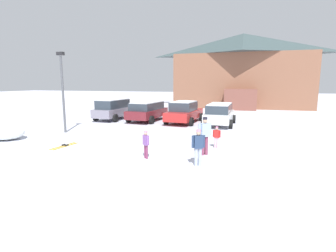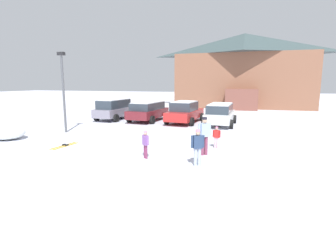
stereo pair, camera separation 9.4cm
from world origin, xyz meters
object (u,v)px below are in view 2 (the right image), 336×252
object	(u,v)px
skier_child_in_purple_jacket	(145,143)
skier_teen_in_navy_coat	(198,145)
parked_red_sedan	(185,112)
parked_grey_wagon	(114,109)
parked_maroon_van	(148,111)
skier_adult_in_blue_parka	(204,134)
plowed_snow_pile	(6,133)
pair_of_skis	(65,146)
lamp_post	(63,88)
skier_child_in_red_jacket	(217,136)
ski_lodge	(243,70)
parked_white_suv	(220,114)

from	to	relation	value
skier_child_in_purple_jacket	skier_teen_in_navy_coat	bearing A→B (deg)	-8.46
parked_red_sedan	skier_child_in_purple_jacket	xyz separation A→B (m)	(0.90, -10.04, -0.20)
parked_grey_wagon	skier_teen_in_navy_coat	world-z (taller)	parked_grey_wagon
parked_maroon_van	skier_teen_in_navy_coat	world-z (taller)	parked_maroon_van
parked_grey_wagon	skier_child_in_purple_jacket	distance (m)	12.23
skier_teen_in_navy_coat	parked_grey_wagon	bearing A→B (deg)	132.21
skier_adult_in_blue_parka	plowed_snow_pile	xyz separation A→B (m)	(-11.12, -0.22, -0.58)
parked_red_sedan	skier_child_in_purple_jacket	distance (m)	10.09
pair_of_skis	parked_maroon_van	bearing A→B (deg)	86.00
parked_maroon_van	skier_child_in_purple_jacket	bearing A→B (deg)	-68.23
parked_red_sedan	plowed_snow_pile	xyz separation A→B (m)	(-8.00, -9.00, -0.49)
skier_teen_in_navy_coat	lamp_post	bearing A→B (deg)	156.12
skier_child_in_red_jacket	pair_of_skis	xyz separation A→B (m)	(-7.25, -1.92, -0.57)
ski_lodge	parked_grey_wagon	world-z (taller)	ski_lodge
ski_lodge	parked_red_sedan	bearing A→B (deg)	-102.57
parked_red_sedan	lamp_post	size ratio (longest dim) A/B	0.95
ski_lodge	parked_maroon_van	size ratio (longest dim) A/B	3.85
skier_child_in_purple_jacket	ski_lodge	bearing A→B (deg)	84.07
parked_maroon_van	parked_white_suv	world-z (taller)	parked_white_suv
parked_maroon_van	parked_white_suv	xyz separation A→B (m)	(5.91, -0.41, 0.01)
plowed_snow_pile	skier_adult_in_blue_parka	bearing A→B (deg)	1.13
parked_grey_wagon	skier_child_in_purple_jacket	bearing A→B (deg)	-54.61
parked_white_suv	skier_child_in_purple_jacket	xyz separation A→B (m)	(-1.89, -9.66, -0.22)
skier_teen_in_navy_coat	pair_of_skis	xyz separation A→B (m)	(-6.94, 1.06, -0.77)
skier_child_in_red_jacket	lamp_post	bearing A→B (deg)	173.13
parked_red_sedan	skier_teen_in_navy_coat	distance (m)	10.85
parked_maroon_van	pair_of_skis	size ratio (longest dim) A/B	2.72
parked_grey_wagon	plowed_snow_pile	bearing A→B (deg)	-101.49
skier_adult_in_blue_parka	plowed_snow_pile	distance (m)	11.14
parked_red_sedan	skier_child_in_red_jacket	size ratio (longest dim) A/B	4.51
parked_maroon_van	lamp_post	bearing A→B (deg)	-116.25
skier_teen_in_navy_coat	skier_child_in_purple_jacket	bearing A→B (deg)	171.54
ski_lodge	lamp_post	distance (m)	24.62
parked_grey_wagon	pair_of_skis	world-z (taller)	parked_grey_wagon
parked_white_suv	pair_of_skis	world-z (taller)	parked_white_suv
parked_red_sedan	skier_child_in_purple_jacket	bearing A→B (deg)	-84.91
pair_of_skis	parked_white_suv	bearing A→B (deg)	53.71
skier_teen_in_navy_coat	plowed_snow_pile	size ratio (longest dim) A/B	0.64
parked_red_sedan	pair_of_skis	bearing A→B (deg)	-112.08
skier_child_in_red_jacket	plowed_snow_pile	bearing A→B (deg)	-172.07
lamp_post	skier_child_in_purple_jacket	bearing A→B (deg)	-28.22
parked_grey_wagon	lamp_post	size ratio (longest dim) A/B	0.85
parked_red_sedan	skier_adult_in_blue_parka	size ratio (longest dim) A/B	2.83
parked_red_sedan	pair_of_skis	xyz separation A→B (m)	(-3.78, -9.32, -0.83)
parked_maroon_van	pair_of_skis	world-z (taller)	parked_maroon_van
skier_child_in_purple_jacket	parked_grey_wagon	bearing A→B (deg)	125.39
parked_grey_wagon	parked_white_suv	size ratio (longest dim) A/B	0.98
skier_child_in_purple_jacket	pair_of_skis	world-z (taller)	skier_child_in_purple_jacket
parked_red_sedan	lamp_post	distance (m)	9.02
pair_of_skis	skier_child_in_red_jacket	bearing A→B (deg)	14.85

